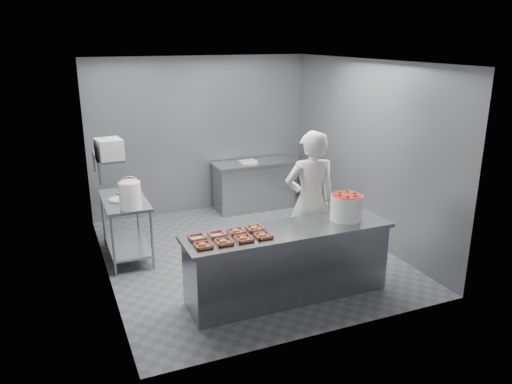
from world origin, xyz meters
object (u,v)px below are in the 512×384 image
Objects in this scene: tray_0 at (203,245)px; tray_6 at (236,231)px; tray_1 at (224,242)px; back_counter at (254,185)px; tray_5 at (217,235)px; tray_3 at (263,236)px; tray_7 at (255,228)px; tray_4 at (197,238)px; glaze_bucket at (130,194)px; service_counter at (288,263)px; prep_table at (126,219)px; strawberry_tub at (346,206)px; appliance at (109,149)px; tray_2 at (244,239)px; worker at (310,202)px.

tray_6 is at bearing 26.82° from tray_0.
tray_1 and tray_6 have the same top height.
tray_5 is at bearing -119.44° from back_counter.
tray_7 is at bearing 90.00° from tray_3.
tray_4 is 0.42× the size of glaze_bucket.
glaze_bucket is at bearing 114.84° from tray_1.
service_counter is 1.21m from tray_0.
tray_0 is at bearing -135.04° from tray_5.
tray_7 reaches higher than prep_table.
strawberry_tub is 3.18m from appliance.
tray_3 is (1.26, -2.07, 0.33)m from prep_table.
appliance is at bearing -122.20° from prep_table.
tray_1 is 2.18m from appliance.
tray_0 is at bearing -161.37° from tray_7.
service_counter is at bearing -6.27° from tray_4.
glaze_bucket is 1.26× the size of appliance.
appliance is (-2.72, -1.57, 1.25)m from back_counter.
tray_0 is at bearing -153.18° from tray_6.
tray_0 and tray_6 have the same top height.
tray_5 is 0.24m from tray_6.
prep_table is at bearing 116.25° from tray_2.
tray_0 is 1.00× the size of tray_4.
tray_3 is (0.24, 0.00, 0.00)m from tray_2.
tray_1 is 0.34m from tray_6.
glaze_bucket is at bearing 127.13° from tray_3.
worker reaches higher than tray_2.
worker is (1.02, 0.73, 0.05)m from tray_3.
back_counter is at bearing 88.51° from strawberry_tub.
worker is at bearing 18.18° from tray_5.
worker is at bearing 107.49° from strawberry_tub.
tray_3 is 1.00× the size of tray_5.
service_counter is 13.88× the size of tray_6.
tray_2 is (-1.53, -3.37, 0.47)m from back_counter.
tray_3 reaches higher than tray_4.
tray_4 is 0.10× the size of worker.
strawberry_tub reaches higher than tray_5.
tray_3 reaches higher than service_counter.
tray_0 reaches higher than tray_4.
tray_4 reaches higher than service_counter.
tray_5 reaches higher than back_counter.
worker is at bearing 30.26° from tray_2.
tray_6 is at bearing 134.68° from tray_3.
tray_5 is 1.57m from worker.
tray_0 is 0.48m from tray_2.
strawberry_tub is (0.82, 0.02, 0.62)m from service_counter.
back_counter is 8.01× the size of tray_5.
worker reaches higher than back_counter.
worker is (1.49, 0.49, 0.06)m from tray_5.
back_counter is (2.55, 1.30, -0.14)m from prep_table.
tray_7 is (0.48, -0.00, 0.00)m from tray_5.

